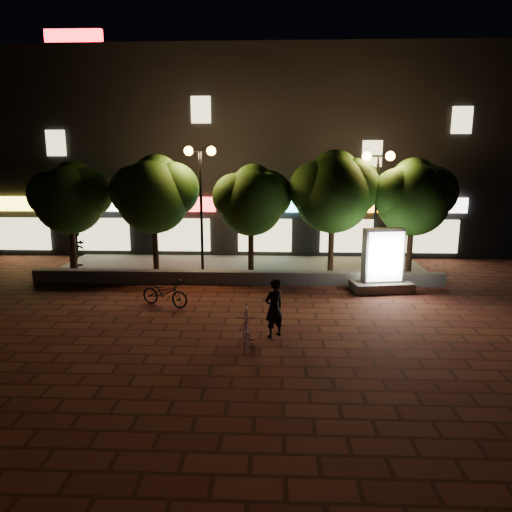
{
  "coord_description": "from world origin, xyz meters",
  "views": [
    {
      "loc": [
        1.47,
        -13.59,
        4.83
      ],
      "look_at": [
        0.87,
        1.5,
        1.64
      ],
      "focal_mm": 32.82,
      "sensor_mm": 36.0,
      "label": 1
    }
  ],
  "objects_px": {
    "rider": "(274,308)",
    "scooter_parked": "(165,293)",
    "street_lamp_right": "(377,182)",
    "tree_far_left": "(71,195)",
    "ad_kiosk": "(382,266)",
    "tree_left": "(155,192)",
    "tree_far_right": "(414,195)",
    "pedestrian": "(77,246)",
    "tree_right": "(334,189)",
    "street_lamp_left": "(201,178)",
    "scooter_pink": "(246,329)",
    "tree_mid": "(252,198)"
  },
  "relations": [
    {
      "from": "tree_far_right",
      "to": "scooter_parked",
      "type": "xyz_separation_m",
      "value": [
        -9.19,
        -4.34,
        -2.92
      ]
    },
    {
      "from": "rider",
      "to": "scooter_pink",
      "type": "bearing_deg",
      "value": 7.88
    },
    {
      "from": "street_lamp_left",
      "to": "rider",
      "type": "xyz_separation_m",
      "value": [
        2.98,
        -6.64,
        -3.21
      ]
    },
    {
      "from": "tree_right",
      "to": "street_lamp_right",
      "type": "height_order",
      "value": "tree_right"
    },
    {
      "from": "tree_left",
      "to": "street_lamp_right",
      "type": "relative_size",
      "value": 0.98
    },
    {
      "from": "ad_kiosk",
      "to": "scooter_pink",
      "type": "bearing_deg",
      "value": -130.92
    },
    {
      "from": "scooter_pink",
      "to": "rider",
      "type": "distance_m",
      "value": 1.09
    },
    {
      "from": "ad_kiosk",
      "to": "street_lamp_left",
      "type": "bearing_deg",
      "value": 163.69
    },
    {
      "from": "tree_far_left",
      "to": "rider",
      "type": "distance_m",
      "value": 11.17
    },
    {
      "from": "tree_far_left",
      "to": "tree_mid",
      "type": "relative_size",
      "value": 1.03
    },
    {
      "from": "tree_right",
      "to": "rider",
      "type": "height_order",
      "value": "tree_right"
    },
    {
      "from": "street_lamp_right",
      "to": "tree_left",
      "type": "bearing_deg",
      "value": 178.32
    },
    {
      "from": "ad_kiosk",
      "to": "tree_left",
      "type": "bearing_deg",
      "value": 165.53
    },
    {
      "from": "tree_right",
      "to": "scooter_parked",
      "type": "relative_size",
      "value": 2.94
    },
    {
      "from": "tree_far_right",
      "to": "ad_kiosk",
      "type": "relative_size",
      "value": 2.04
    },
    {
      "from": "street_lamp_left",
      "to": "tree_left",
      "type": "bearing_deg",
      "value": 172.3
    },
    {
      "from": "tree_right",
      "to": "scooter_pink",
      "type": "distance_m",
      "value": 8.81
    },
    {
      "from": "tree_left",
      "to": "street_lamp_right",
      "type": "xyz_separation_m",
      "value": [
        8.95,
        -0.26,
        0.45
      ]
    },
    {
      "from": "tree_far_right",
      "to": "street_lamp_left",
      "type": "xyz_separation_m",
      "value": [
        -8.55,
        -0.26,
        0.66
      ]
    },
    {
      "from": "ad_kiosk",
      "to": "pedestrian",
      "type": "bearing_deg",
      "value": 166.25
    },
    {
      "from": "tree_far_left",
      "to": "scooter_pink",
      "type": "xyz_separation_m",
      "value": [
        7.71,
        -7.65,
        -2.8
      ]
    },
    {
      "from": "tree_right",
      "to": "scooter_parked",
      "type": "xyz_separation_m",
      "value": [
        -5.99,
        -4.34,
        -3.11
      ]
    },
    {
      "from": "tree_far_left",
      "to": "tree_right",
      "type": "distance_m",
      "value": 10.81
    },
    {
      "from": "tree_far_right",
      "to": "pedestrian",
      "type": "bearing_deg",
      "value": 176.79
    },
    {
      "from": "scooter_pink",
      "to": "street_lamp_left",
      "type": "bearing_deg",
      "value": 106.56
    },
    {
      "from": "rider",
      "to": "scooter_parked",
      "type": "height_order",
      "value": "rider"
    },
    {
      "from": "tree_far_left",
      "to": "tree_left",
      "type": "xyz_separation_m",
      "value": [
        3.5,
        0.0,
        0.15
      ]
    },
    {
      "from": "tree_mid",
      "to": "tree_far_right",
      "type": "xyz_separation_m",
      "value": [
        6.5,
        0.0,
        0.15
      ]
    },
    {
      "from": "tree_left",
      "to": "tree_right",
      "type": "xyz_separation_m",
      "value": [
        7.3,
        0.0,
        0.12
      ]
    },
    {
      "from": "ad_kiosk",
      "to": "street_lamp_right",
      "type": "bearing_deg",
      "value": 87.47
    },
    {
      "from": "street_lamp_right",
      "to": "scooter_pink",
      "type": "relative_size",
      "value": 3.03
    },
    {
      "from": "rider",
      "to": "street_lamp_right",
      "type": "bearing_deg",
      "value": -159.58
    },
    {
      "from": "street_lamp_left",
      "to": "scooter_parked",
      "type": "relative_size",
      "value": 3.01
    },
    {
      "from": "tree_far_right",
      "to": "pedestrian",
      "type": "height_order",
      "value": "tree_far_right"
    },
    {
      "from": "tree_far_left",
      "to": "scooter_pink",
      "type": "height_order",
      "value": "tree_far_left"
    },
    {
      "from": "tree_mid",
      "to": "scooter_parked",
      "type": "xyz_separation_m",
      "value": [
        -2.68,
        -4.34,
        -2.76
      ]
    },
    {
      "from": "tree_mid",
      "to": "rider",
      "type": "height_order",
      "value": "tree_mid"
    },
    {
      "from": "tree_far_left",
      "to": "rider",
      "type": "height_order",
      "value": "tree_far_left"
    },
    {
      "from": "tree_right",
      "to": "scooter_parked",
      "type": "bearing_deg",
      "value": -144.07
    },
    {
      "from": "tree_right",
      "to": "ad_kiosk",
      "type": "distance_m",
      "value": 3.81
    },
    {
      "from": "tree_mid",
      "to": "scooter_pink",
      "type": "relative_size",
      "value": 2.73
    },
    {
      "from": "street_lamp_right",
      "to": "ad_kiosk",
      "type": "bearing_deg",
      "value": -92.53
    },
    {
      "from": "tree_right",
      "to": "tree_far_right",
      "type": "distance_m",
      "value": 3.2
    },
    {
      "from": "tree_left",
      "to": "tree_far_right",
      "type": "height_order",
      "value": "tree_left"
    },
    {
      "from": "rider",
      "to": "tree_far_left",
      "type": "bearing_deg",
      "value": -77.7
    },
    {
      "from": "street_lamp_left",
      "to": "street_lamp_right",
      "type": "xyz_separation_m",
      "value": [
        7.0,
        0.0,
        -0.13
      ]
    },
    {
      "from": "tree_far_right",
      "to": "pedestrian",
      "type": "relative_size",
      "value": 2.49
    },
    {
      "from": "tree_left",
      "to": "tree_right",
      "type": "height_order",
      "value": "tree_right"
    },
    {
      "from": "tree_far_right",
      "to": "scooter_parked",
      "type": "distance_m",
      "value": 10.57
    },
    {
      "from": "tree_left",
      "to": "scooter_parked",
      "type": "bearing_deg",
      "value": -73.19
    }
  ]
}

